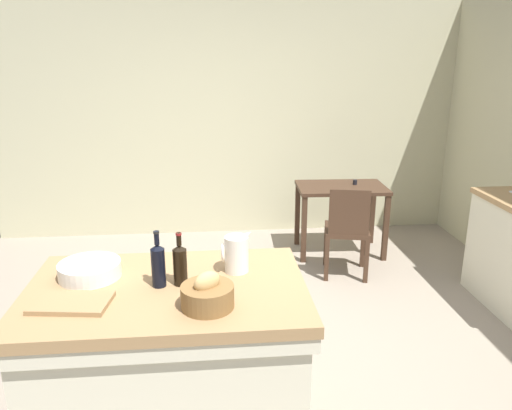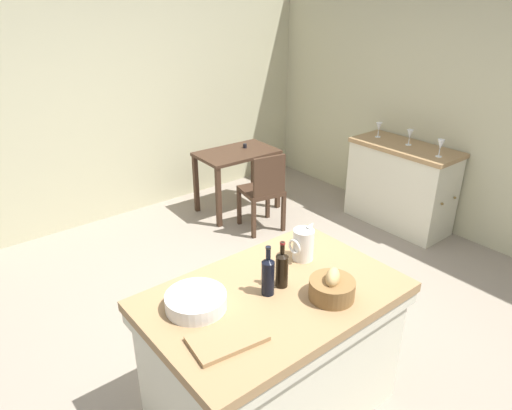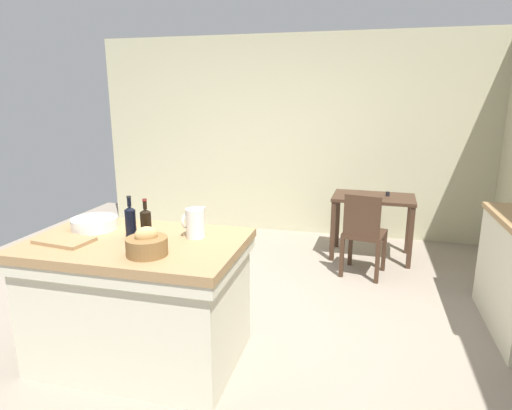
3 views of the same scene
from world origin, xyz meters
name	(u,v)px [view 1 (image 1 of 3)]	position (x,y,z in m)	size (l,w,h in m)	color
ground_plane	(251,353)	(0.00, 0.00, 0.00)	(6.76, 6.76, 0.00)	gray
wall_back	(231,121)	(0.00, 2.60, 1.30)	(5.32, 0.12, 2.60)	#B7B28E
island_table	(170,356)	(-0.49, -0.69, 0.48)	(1.44, 0.93, 0.89)	#99754C
writing_desk	(341,197)	(1.09, 1.78, 0.61)	(0.92, 0.60, 0.78)	#3D281C
wooden_chair	(347,229)	(1.00, 1.19, 0.48)	(0.47, 0.47, 0.88)	#3D281C
pitcher	(236,254)	(-0.12, -0.54, 0.99)	(0.17, 0.13, 0.24)	silver
wash_bowl	(90,270)	(-0.90, -0.54, 0.93)	(0.33, 0.33, 0.08)	silver
bread_basket	(207,295)	(-0.28, -0.92, 0.95)	(0.25, 0.25, 0.18)	brown
cutting_board	(72,303)	(-0.92, -0.85, 0.90)	(0.36, 0.22, 0.02)	#99754C
wine_bottle_dark	(180,264)	(-0.42, -0.67, 1.00)	(0.07, 0.07, 0.28)	black
wine_bottle_amber	(158,264)	(-0.53, -0.68, 1.01)	(0.07, 0.07, 0.30)	black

